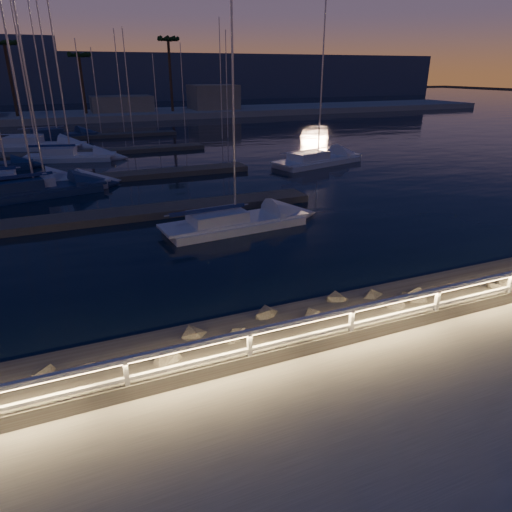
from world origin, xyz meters
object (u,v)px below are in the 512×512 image
(sailboat_f, at_px, (6,184))
(sailboat_j, at_px, (69,156))
(sailboat_g, at_px, (43,187))
(sailboat_n, at_px, (56,136))
(sailboat_d, at_px, (232,222))
(guard_rail, at_px, (208,350))
(sailboat_k, at_px, (34,145))
(sailboat_h, at_px, (316,160))
(sailboat_c, at_px, (31,190))

(sailboat_f, relative_size, sailboat_j, 1.13)
(sailboat_f, xyz_separation_m, sailboat_g, (2.30, -1.84, -0.05))
(sailboat_g, bearing_deg, sailboat_n, 71.73)
(sailboat_g, xyz_separation_m, sailboat_j, (2.00, 11.98, 0.01))
(sailboat_d, height_order, sailboat_g, sailboat_g)
(guard_rail, height_order, sailboat_n, sailboat_n)
(sailboat_k, bearing_deg, guard_rail, -63.38)
(sailboat_g, xyz_separation_m, sailboat_h, (21.50, 1.75, 0.01))
(sailboat_h, xyz_separation_m, sailboat_n, (-20.38, 24.82, 0.04))
(sailboat_d, xyz_separation_m, sailboat_n, (-7.84, 38.12, 0.08))
(sailboat_f, height_order, sailboat_h, sailboat_h)
(sailboat_c, distance_m, sailboat_d, 14.63)
(sailboat_d, relative_size, sailboat_h, 0.87)
(sailboat_d, relative_size, sailboat_j, 1.00)
(sailboat_d, height_order, sailboat_j, sailboat_j)
(sailboat_f, xyz_separation_m, sailboat_j, (4.30, 10.14, -0.04))
(sailboat_f, bearing_deg, guard_rail, -76.86)
(sailboat_g, height_order, sailboat_j, sailboat_g)
(sailboat_f, bearing_deg, sailboat_g, -39.52)
(sailboat_n, bearing_deg, sailboat_c, -110.74)
(sailboat_d, relative_size, sailboat_n, 0.88)
(guard_rail, height_order, sailboat_g, sailboat_g)
(sailboat_c, relative_size, sailboat_d, 1.12)
(sailboat_c, xyz_separation_m, sailboat_k, (-0.38, 20.54, 0.03))
(sailboat_d, distance_m, sailboat_g, 14.62)
(guard_rail, relative_size, sailboat_g, 3.27)
(sailboat_h, bearing_deg, sailboat_k, 125.39)
(sailboat_c, height_order, sailboat_h, sailboat_h)
(sailboat_c, xyz_separation_m, sailboat_h, (22.17, 2.29, -0.01))
(sailboat_d, distance_m, sailboat_h, 18.28)
(sailboat_g, bearing_deg, sailboat_f, 125.49)
(guard_rail, distance_m, sailboat_k, 43.84)
(sailboat_k, bearing_deg, sailboat_h, -19.02)
(sailboat_n, bearing_deg, sailboat_d, -95.34)
(sailboat_h, distance_m, sailboat_n, 32.12)
(sailboat_d, xyz_separation_m, sailboat_k, (-10.02, 31.55, 0.08))
(sailboat_c, height_order, sailboat_k, sailboat_k)
(guard_rail, height_order, sailboat_f, sailboat_f)
(sailboat_d, bearing_deg, guard_rail, -117.47)
(sailboat_j, relative_size, sailboat_n, 0.89)
(sailboat_f, relative_size, sailboat_k, 0.92)
(guard_rail, distance_m, sailboat_d, 13.00)
(sailboat_d, bearing_deg, sailboat_h, 41.63)
(guard_rail, xyz_separation_m, sailboat_h, (17.47, 25.28, -0.94))
(sailboat_j, bearing_deg, sailboat_h, -13.85)
(guard_rail, distance_m, sailboat_f, 26.16)
(sailboat_f, bearing_deg, sailboat_d, -50.79)
(sailboat_f, height_order, sailboat_n, sailboat_f)
(sailboat_c, xyz_separation_m, sailboat_g, (0.67, 0.54, -0.02))
(guard_rail, bearing_deg, sailboat_c, 101.55)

